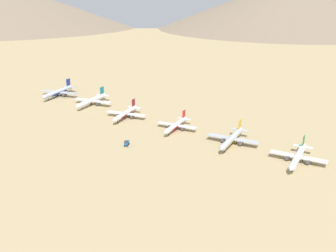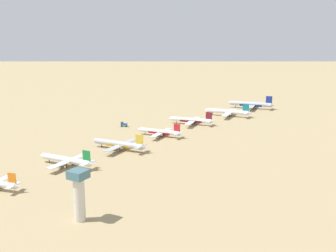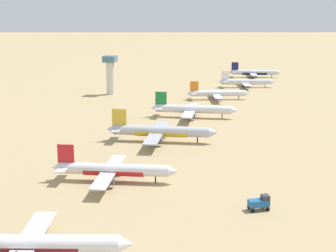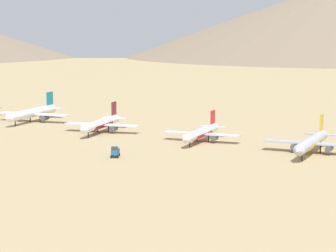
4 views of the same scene
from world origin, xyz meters
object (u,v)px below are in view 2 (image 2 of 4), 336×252
parked_jet_2 (192,120)px  parked_jet_4 (119,144)px  parked_jet_0 (251,104)px  parked_jet_1 (228,112)px  parked_jet_3 (160,132)px  service_truck (124,124)px  parked_jet_5 (67,160)px  control_tower (79,192)px

parked_jet_2 → parked_jet_4: size_ratio=0.94×
parked_jet_0 → parked_jet_2: size_ratio=1.16×
parked_jet_1 → parked_jet_2: bearing=73.9°
parked_jet_3 → service_truck: 44.18m
parked_jet_0 → parked_jet_1: size_ratio=1.05×
parked_jet_4 → service_truck: size_ratio=7.49×
parked_jet_0 → parked_jet_5: 231.57m
parked_jet_5 → service_truck: (31.43, -101.04, -1.86)m
parked_jet_1 → parked_jet_5: bearing=81.7°
parked_jet_2 → parked_jet_3: parked_jet_2 is taller
parked_jet_2 → parked_jet_5: size_ratio=0.99×
parked_jet_2 → parked_jet_5: (13.08, 135.63, 0.07)m
parked_jet_1 → parked_jet_4: (20.37, 138.93, -0.20)m
parked_jet_2 → control_tower: (-42.77, 187.94, 8.94)m
parked_jet_1 → service_truck: 99.93m
parked_jet_4 → parked_jet_5: bearing=81.9°
parked_jet_4 → control_tower: control_tower is taller
parked_jet_0 → parked_jet_3: 142.66m
control_tower → parked_jet_3: bearing=-72.2°
parked_jet_1 → parked_jet_5: size_ratio=1.09×
parked_jet_5 → control_tower: (-55.85, 52.32, 8.87)m
parked_jet_2 → parked_jet_0: bearing=-101.3°
parked_jet_2 → service_truck: size_ratio=7.05×
parked_jet_1 → parked_jet_3: size_ratio=1.17×
parked_jet_5 → control_tower: 77.04m
parked_jet_5 → parked_jet_3: bearing=-97.0°
parked_jet_2 → control_tower: size_ratio=1.79×
parked_jet_0 → parked_jet_4: parked_jet_0 is taller
parked_jet_3 → parked_jet_4: bearing=84.1°
service_truck → parked_jet_4: bearing=123.2°
parked_jet_0 → parked_jet_5: parked_jet_0 is taller
service_truck → control_tower: (-87.27, 153.36, 10.73)m
parked_jet_4 → control_tower: 108.24m
parked_jet_1 → control_tower: size_ratio=1.96×
parked_jet_1 → parked_jet_0: bearing=-96.3°
parked_jet_0 → service_truck: size_ratio=8.16×
parked_jet_0 → parked_jet_1: bearing=83.7°
parked_jet_0 → service_truck: bearing=63.8°
parked_jet_1 → service_truck: size_ratio=7.76×
parked_jet_2 → parked_jet_4: (6.88, 92.16, 0.22)m
parked_jet_2 → parked_jet_5: parked_jet_5 is taller
parked_jet_4 → control_tower: bearing=117.4°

